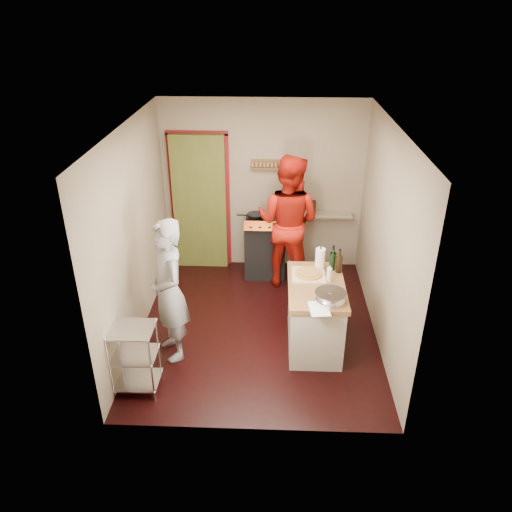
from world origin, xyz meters
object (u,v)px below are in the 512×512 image
Objects in this scene: person_red at (288,222)px; stove at (265,247)px; island at (315,313)px; person_stripe at (169,291)px; wire_shelving at (134,356)px.

stove is at bearing -13.89° from person_red.
person_stripe is at bearing -171.64° from island.
stove is 2.94m from wire_shelving.
stove is 2.30m from person_stripe.
stove is 0.58× the size of person_stripe.
person_red is (1.38, 1.76, 0.11)m from person_stripe.
island is 1.76m from person_stripe.
wire_shelving is 2.16m from island.
island is at bearing 69.70° from person_stripe.
island is 0.63× the size of person_red.
island is 1.63m from person_red.
wire_shelving is at bearing -116.85° from stove.
island reaches higher than wire_shelving.
wire_shelving is 0.65× the size of island.
person_stripe reaches higher than island.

